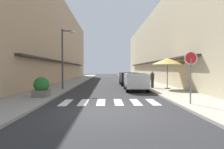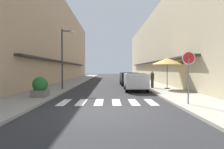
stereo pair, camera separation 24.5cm
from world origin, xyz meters
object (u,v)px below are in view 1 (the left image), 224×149
Objects in this scene: parked_car_mid at (128,77)px; street_lamp at (65,52)px; round_street_sign at (191,64)px; cafe_umbrella at (167,61)px; planter_corner at (41,87)px; pedestrian_walking_near at (152,79)px; parked_car_near at (136,80)px.

parked_car_mid is 8.59m from street_lamp.
street_lamp reaches higher than round_street_sign.
parked_car_mid is at bearing 42.96° from street_lamp.
planter_corner is at bearing -152.44° from cafe_umbrella.
round_street_sign is at bearing -62.13° from pedestrian_walking_near.
cafe_umbrella is at bearing 27.56° from planter_corner.
cafe_umbrella is (1.20, 7.63, 0.43)m from round_street_sign.
cafe_umbrella is at bearing 0.32° from street_lamp.
street_lamp is 8.18m from pedestrian_walking_near.
cafe_umbrella reaches higher than pedestrian_walking_near.
street_lamp is at bearing 176.38° from parked_car_near.
round_street_sign is 10.86m from street_lamp.
planter_corner is (-8.13, 2.76, -1.37)m from round_street_sign.
street_lamp is at bearing 135.41° from round_street_sign.
round_street_sign is (1.64, -13.21, 1.16)m from parked_car_mid.
parked_car_near is 2.79× the size of pedestrian_walking_near.
parked_car_mid is 1.62× the size of round_street_sign.
parked_car_mid is 3.41× the size of planter_corner.
parked_car_near is 3.56× the size of planter_corner.
cafe_umbrella is (2.85, -5.58, 1.59)m from parked_car_mid.
pedestrian_walking_near reaches higher than planter_corner.
round_street_sign is 7.74m from cafe_umbrella.
pedestrian_walking_near is at bearing -69.70° from parked_car_mid.
parked_car_near is 1.04× the size of parked_car_mid.
street_lamp is (-6.05, -5.63, 2.35)m from parked_car_mid.
parked_car_near is at bearing -114.37° from pedestrian_walking_near.
parked_car_mid is at bearing 58.18° from planter_corner.
street_lamp is at bearing 84.82° from planter_corner.
parked_car_mid is at bearing 90.00° from parked_car_near.
planter_corner is at bearing -145.62° from parked_car_near.
round_street_sign is at bearing -18.77° from planter_corner.
street_lamp reaches higher than parked_car_near.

